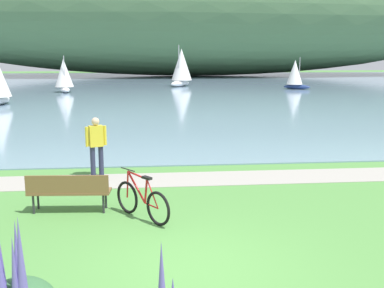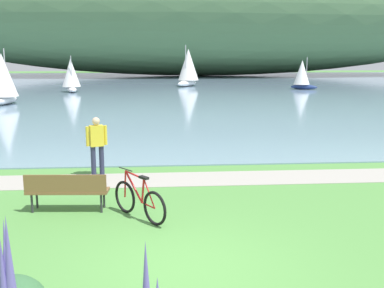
# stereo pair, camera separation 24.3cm
# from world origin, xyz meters

# --- Properties ---
(ground_plane) EXTENTS (200.00, 200.00, 0.00)m
(ground_plane) POSITION_xyz_m (0.00, 0.00, 0.00)
(ground_plane) COLOR #518E42
(bay_water) EXTENTS (180.00, 80.00, 0.04)m
(bay_water) POSITION_xyz_m (0.00, 47.03, 0.02)
(bay_water) COLOR #7A99B2
(bay_water) RESTS_ON ground
(distant_hillside) EXTENTS (106.51, 28.00, 21.77)m
(distant_hillside) POSITION_xyz_m (7.21, 73.19, 10.93)
(distant_hillside) COLOR #4C7047
(distant_hillside) RESTS_ON bay_water
(shoreline_path) EXTENTS (60.00, 1.50, 0.01)m
(shoreline_path) POSITION_xyz_m (0.00, 5.48, 0.01)
(shoreline_path) COLOR #A39E93
(shoreline_path) RESTS_ON ground
(park_bench_near_camera) EXTENTS (1.83, 0.60, 0.88)m
(park_bench_near_camera) POSITION_xyz_m (-2.43, 3.00, 0.52)
(park_bench_near_camera) COLOR brown
(park_bench_near_camera) RESTS_ON ground
(bicycle_leaning_near_bench) EXTENTS (1.15, 1.42, 1.01)m
(bicycle_leaning_near_bench) POSITION_xyz_m (-0.82, 2.41, 0.40)
(bicycle_leaning_near_bench) COLOR black
(bicycle_leaning_near_bench) RESTS_ON ground
(person_at_shoreline) EXTENTS (0.58, 0.34, 1.71)m
(person_at_shoreline) POSITION_xyz_m (-2.14, 6.05, 0.98)
(person_at_shoreline) COLOR #282D47
(person_at_shoreline) RESTS_ON ground
(sailboat_nearest_to_shore) EXTENTS (2.07, 3.36, 3.90)m
(sailboat_nearest_to_shore) POSITION_xyz_m (-11.13, 26.12, 1.88)
(sailboat_nearest_to_shore) COLOR white
(sailboat_nearest_to_shore) RESTS_ON bay_water
(sailboat_mid_bay) EXTENTS (3.24, 3.90, 4.57)m
(sailboat_mid_bay) POSITION_xyz_m (3.14, 44.94, 2.19)
(sailboat_mid_bay) COLOR white
(sailboat_mid_bay) RESTS_ON bay_water
(sailboat_toward_hillside) EXTENTS (2.12, 3.02, 3.41)m
(sailboat_toward_hillside) POSITION_xyz_m (-8.47, 37.30, 1.65)
(sailboat_toward_hillside) COLOR white
(sailboat_toward_hillside) RESTS_ON bay_water
(sailboat_far_off) EXTENTS (2.74, 2.37, 3.25)m
(sailboat_far_off) POSITION_xyz_m (14.47, 39.27, 1.57)
(sailboat_far_off) COLOR navy
(sailboat_far_off) RESTS_ON bay_water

